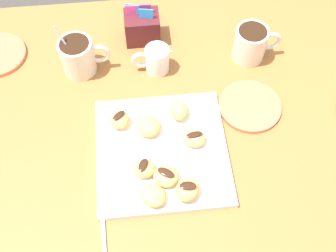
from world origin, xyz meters
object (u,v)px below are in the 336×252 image
Objects in this scene: dining_table at (172,145)px; pastry_plate_square at (162,152)px; coffee_mug_cream_left at (78,56)px; beignet_2 at (188,190)px; beignet_0 at (194,138)px; beignet_4 at (166,176)px; coffee_mug_cream_right at (251,43)px; beignet_3 at (120,120)px; saucer_coral_left at (250,106)px; sugar_caddy at (142,27)px; beignet_6 at (144,168)px; beignet_7 at (148,127)px; cream_pitcher_white at (156,59)px; beignet_1 at (153,196)px; beignet_5 at (179,110)px.

pastry_plate_square is at bearing -111.61° from dining_table.
coffee_mug_cream_left is 2.56× the size of beignet_2.
beignet_0 is at bearing -60.27° from dining_table.
beignet_4 reaches higher than dining_table.
coffee_mug_cream_right is 2.64× the size of beignet_3.
sugar_caddy is at bearing 133.68° from saucer_coral_left.
beignet_4 is at bearing -25.54° from beignet_6.
beignet_3 is at bearing 121.58° from beignet_4.
sugar_caddy is at bearing 29.02° from coffee_mug_cream_left.
beignet_7 reaches higher than dining_table.
beignet_1 is (-0.04, -0.36, -0.01)m from cream_pitcher_white.
beignet_5 reaches higher than beignet_4.
beignet_5 is (0.04, -0.16, -0.00)m from cream_pitcher_white.
beignet_0 reaches higher than dining_table.
coffee_mug_cream_right is at bearing 46.35° from pastry_plate_square.
beignet_5 is (0.08, 0.20, 0.00)m from beignet_1.
beignet_4 is 0.98× the size of beignet_7.
cream_pitcher_white is at bearing 95.33° from beignet_2.
beignet_5 is (0.02, 0.01, 0.15)m from dining_table.
beignet_1 is (-0.10, -0.13, 0.00)m from beignet_0.
coffee_mug_cream_left is 0.34m from beignet_6.
beignet_5 is 0.95× the size of beignet_7.
beignet_5 is 0.17m from beignet_6.
cream_pitcher_white is 2.09× the size of beignet_6.
coffee_mug_cream_left is 2.73× the size of beignet_0.
dining_table is 20.06× the size of beignet_4.
saucer_coral_left is 0.18m from beignet_0.
beignet_5 is at bearing 56.46° from beignet_6.
beignet_2 is 1.01× the size of beignet_7.
sugar_caddy is 1.92× the size of beignet_7.
beignet_0 is 0.13m from beignet_6.
beignet_2 is (0.01, -0.19, 0.15)m from dining_table.
cream_pitcher_white is at bearing 79.62° from beignet_7.
beignet_4 is at bearing -101.23° from dining_table.
coffee_mug_cream_left is at bearing 118.63° from beignet_4.
beignet_2 is at bearing -86.98° from dining_table.
beignet_7 is at bearing -142.69° from coffee_mug_cream_right.
coffee_mug_cream_left is 0.43m from coffee_mug_cream_right.
coffee_mug_cream_right reaches higher than saucer_coral_left.
coffee_mug_cream_right is 0.39m from beignet_3.
cream_pitcher_white is 0.32m from beignet_4.
beignet_6 is at bearing -93.66° from sugar_caddy.
dining_table is 10.27× the size of sugar_caddy.
coffee_mug_cream_left is at bearing 121.02° from beignet_2.
saucer_coral_left is 3.02× the size of beignet_6.
saucer_coral_left is at bearing -46.32° from sugar_caddy.
beignet_2 is at bearing -82.52° from sugar_caddy.
sugar_caddy is 1.90× the size of beignet_2.
coffee_mug_cream_left is at bearing 180.00° from coffee_mug_cream_right.
saucer_coral_left is (0.21, -0.14, -0.03)m from cream_pitcher_white.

